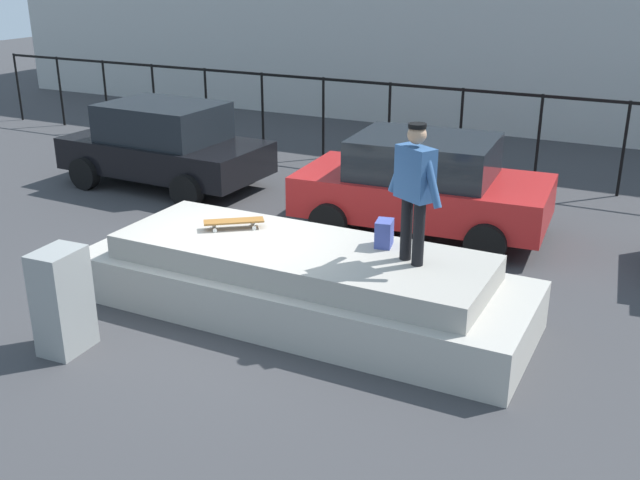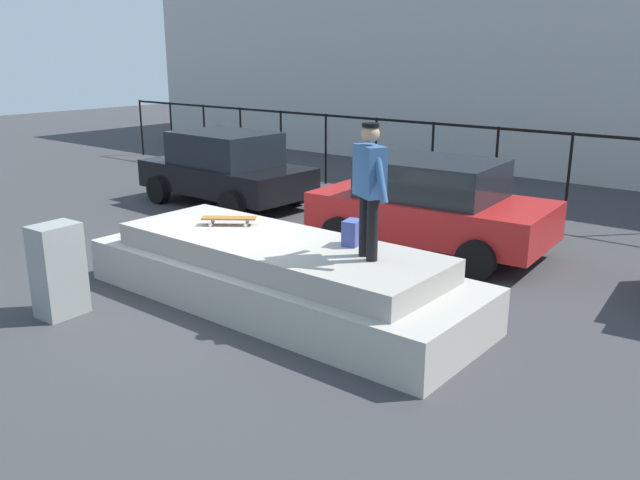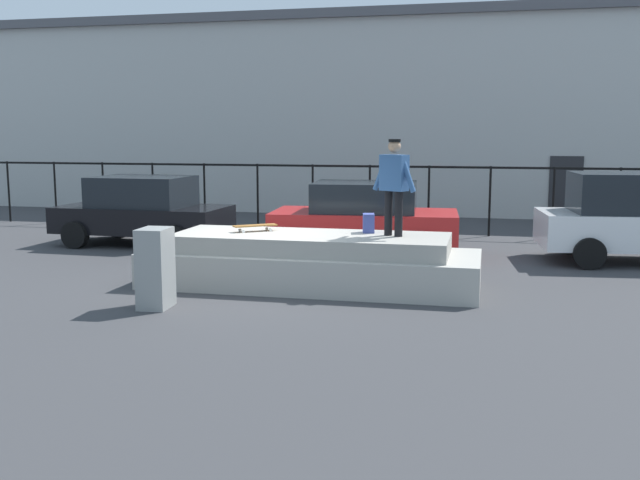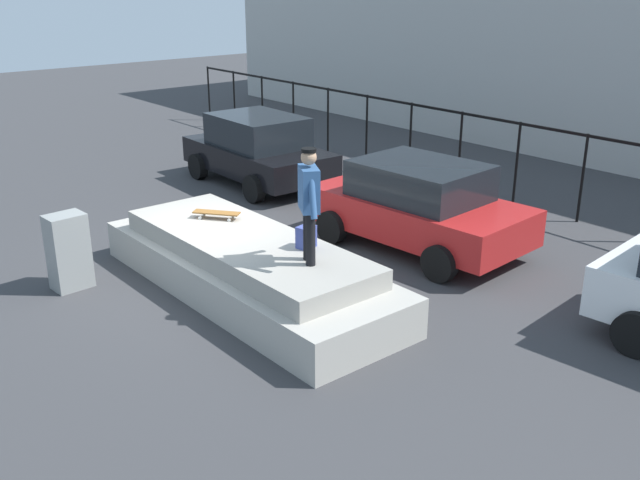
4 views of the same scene
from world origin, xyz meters
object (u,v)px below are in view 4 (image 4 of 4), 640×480
(backpack, at_px, (306,237))
(car_red_sedan_mid, at_px, (419,205))
(skateboard, at_px, (216,213))
(skateboarder, at_px, (309,198))
(car_black_sedan_near, at_px, (258,149))
(utility_box, at_px, (68,252))

(backpack, relative_size, car_red_sedan_mid, 0.08)
(backpack, bearing_deg, skateboard, -93.03)
(skateboarder, distance_m, car_black_sedan_near, 7.68)
(skateboarder, relative_size, skateboard, 2.21)
(skateboarder, height_order, car_black_sedan_near, skateboarder)
(backpack, xyz_separation_m, utility_box, (-2.95, -2.57, -0.48))
(skateboarder, bearing_deg, car_black_sedan_near, 150.39)
(skateboarder, relative_size, car_red_sedan_mid, 0.40)
(skateboarder, xyz_separation_m, skateboard, (-2.53, 0.02, -0.87))
(skateboarder, distance_m, skateboard, 2.68)
(car_red_sedan_mid, xyz_separation_m, utility_box, (-2.35, -5.72, -0.21))
(car_red_sedan_mid, bearing_deg, car_black_sedan_near, 177.19)
(car_red_sedan_mid, bearing_deg, skateboard, -112.69)
(skateboarder, distance_m, car_red_sedan_mid, 3.80)
(skateboard, xyz_separation_m, car_red_sedan_mid, (1.45, 3.46, -0.20))
(utility_box, bearing_deg, skateboarder, 29.59)
(skateboarder, xyz_separation_m, car_red_sedan_mid, (-1.08, 3.49, -1.07))
(backpack, distance_m, car_red_sedan_mid, 3.21)
(skateboarder, bearing_deg, utility_box, -146.97)
(backpack, bearing_deg, skateboarder, 43.64)
(skateboard, height_order, car_red_sedan_mid, car_red_sedan_mid)
(car_black_sedan_near, bearing_deg, utility_box, -62.10)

